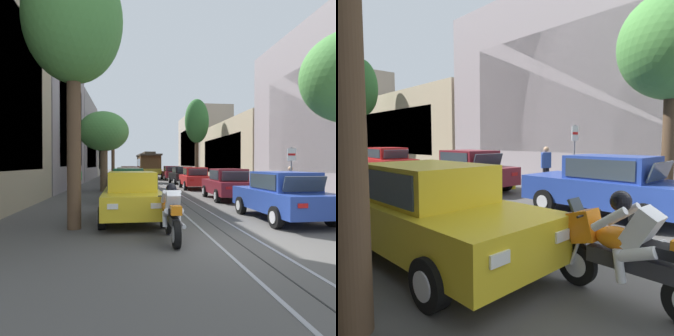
% 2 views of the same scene
% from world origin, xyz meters
% --- Properties ---
extents(ground_plane, '(160.00, 160.00, 0.00)m').
position_xyz_m(ground_plane, '(0.00, 21.61, 0.00)').
color(ground_plane, '#4C4947').
extents(trolley_track_rails, '(1.14, 62.03, 0.01)m').
position_xyz_m(trolley_track_rails, '(0.00, 25.01, 0.00)').
color(trolley_track_rails, gray).
rests_on(trolley_track_rails, ground).
extents(building_facade_left, '(5.90, 53.73, 10.97)m').
position_xyz_m(building_facade_left, '(-9.25, 21.93, 4.84)').
color(building_facade_left, tan).
rests_on(building_facade_left, ground).
extents(building_facade_right, '(4.97, 53.73, 9.72)m').
position_xyz_m(building_facade_right, '(9.00, 25.90, 4.33)').
color(building_facade_right, gray).
rests_on(building_facade_right, ground).
extents(parked_car_yellow_near_left, '(2.05, 4.38, 1.58)m').
position_xyz_m(parked_car_yellow_near_left, '(-2.43, 3.50, 0.80)').
color(parked_car_yellow_near_left, gold).
rests_on(parked_car_yellow_near_left, ground).
extents(parked_car_green_second_left, '(2.09, 4.40, 1.58)m').
position_xyz_m(parked_car_green_second_left, '(-2.51, 9.79, 0.80)').
color(parked_car_green_second_left, '#1E6038').
rests_on(parked_car_green_second_left, ground).
extents(parked_car_beige_mid_left, '(2.03, 4.38, 1.58)m').
position_xyz_m(parked_car_beige_mid_left, '(-2.53, 15.69, 0.80)').
color(parked_car_beige_mid_left, '#C1B28E').
rests_on(parked_car_beige_mid_left, ground).
extents(parked_car_maroon_fourth_left, '(2.02, 4.37, 1.58)m').
position_xyz_m(parked_car_maroon_fourth_left, '(-2.35, 21.53, 0.80)').
color(parked_car_maroon_fourth_left, maroon).
rests_on(parked_car_maroon_fourth_left, ground).
extents(parked_car_beige_fifth_left, '(2.10, 4.40, 1.58)m').
position_xyz_m(parked_car_beige_fifth_left, '(-2.48, 28.14, 0.80)').
color(parked_car_beige_fifth_left, '#C1B28E').
rests_on(parked_car_beige_fifth_left, ground).
extents(parked_car_blue_near_right, '(2.08, 4.40, 1.58)m').
position_xyz_m(parked_car_blue_near_right, '(2.46, 2.96, 0.80)').
color(parked_car_blue_near_right, '#233D93').
rests_on(parked_car_blue_near_right, ground).
extents(parked_car_maroon_second_right, '(2.07, 4.39, 1.58)m').
position_xyz_m(parked_car_maroon_second_right, '(2.53, 9.03, 0.80)').
color(parked_car_maroon_second_right, maroon).
rests_on(parked_car_maroon_second_right, ground).
extents(parked_car_red_mid_right, '(2.11, 4.41, 1.58)m').
position_xyz_m(parked_car_red_mid_right, '(2.30, 16.07, 0.80)').
color(parked_car_red_mid_right, red).
rests_on(parked_car_red_mid_right, ground).
extents(parked_car_black_fourth_right, '(2.10, 4.40, 1.58)m').
position_xyz_m(parked_car_black_fourth_right, '(2.37, 22.21, 0.80)').
color(parked_car_black_fourth_right, black).
rests_on(parked_car_black_fourth_right, ground).
extents(parked_car_maroon_fifth_right, '(2.09, 4.40, 1.58)m').
position_xyz_m(parked_car_maroon_fifth_right, '(2.28, 28.80, 0.80)').
color(parked_car_maroon_fifth_right, maroon).
rests_on(parked_car_maroon_fifth_right, ground).
extents(street_tree_kerb_left_near, '(2.76, 2.77, 7.67)m').
position_xyz_m(street_tree_kerb_left_near, '(-4.07, 2.29, 5.80)').
color(street_tree_kerb_left_near, brown).
rests_on(street_tree_kerb_left_near, ground).
extents(street_tree_kerb_left_second, '(3.34, 2.98, 5.33)m').
position_xyz_m(street_tree_kerb_left_second, '(-4.15, 14.81, 3.93)').
color(street_tree_kerb_left_second, brown).
rests_on(street_tree_kerb_left_second, ground).
extents(street_tree_kerb_left_mid, '(3.36, 3.52, 6.90)m').
position_xyz_m(street_tree_kerb_left_mid, '(-4.15, 27.38, 5.32)').
color(street_tree_kerb_left_mid, brown).
rests_on(street_tree_kerb_left_mid, ground).
extents(street_tree_kerb_left_fourth, '(3.06, 2.57, 7.73)m').
position_xyz_m(street_tree_kerb_left_fourth, '(-4.57, 39.17, 5.75)').
color(street_tree_kerb_left_fourth, brown).
rests_on(street_tree_kerb_left_fourth, ground).
extents(street_tree_kerb_right_second, '(2.48, 2.03, 8.44)m').
position_xyz_m(street_tree_kerb_right_second, '(4.43, 25.25, 6.08)').
color(street_tree_kerb_right_second, '#4C3826').
rests_on(street_tree_kerb_right_second, ground).
extents(cable_car_trolley, '(2.80, 9.17, 3.28)m').
position_xyz_m(cable_car_trolley, '(-0.00, 33.90, 1.66)').
color(cable_car_trolley, brown).
rests_on(cable_car_trolley, ground).
extents(motorcycle_with_rider, '(0.56, 1.99, 1.37)m').
position_xyz_m(motorcycle_with_rider, '(-1.51, 0.58, 0.65)').
color(motorcycle_with_rider, black).
rests_on(motorcycle_with_rider, ground).
extents(pedestrian_on_left_pavement, '(0.55, 0.37, 1.73)m').
position_xyz_m(pedestrian_on_left_pavement, '(4.81, 6.85, 0.98)').
color(pedestrian_on_left_pavement, black).
rests_on(pedestrian_on_left_pavement, ground).
extents(pedestrian_on_right_pavement, '(0.55, 0.41, 1.67)m').
position_xyz_m(pedestrian_on_right_pavement, '(-5.62, 13.09, 0.94)').
color(pedestrian_on_right_pavement, black).
rests_on(pedestrian_on_right_pavement, ground).
extents(fire_hydrant, '(0.40, 0.22, 0.84)m').
position_xyz_m(fire_hydrant, '(3.94, 7.86, 0.42)').
color(fire_hydrant, gold).
rests_on(fire_hydrant, ground).
extents(street_sign_post, '(0.36, 0.07, 2.50)m').
position_xyz_m(street_sign_post, '(3.80, 4.87, 1.57)').
color(street_sign_post, slate).
rests_on(street_sign_post, ground).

